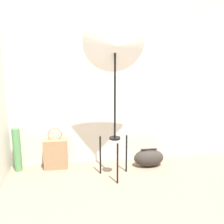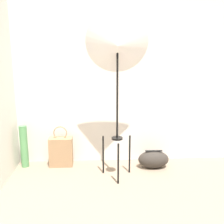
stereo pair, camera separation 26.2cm
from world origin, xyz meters
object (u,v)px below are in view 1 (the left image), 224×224
(tote_bag, at_px, (56,153))
(duffel_bag, at_px, (149,158))
(photo_umbrella, at_px, (115,46))
(paper_roll, at_px, (17,150))

(tote_bag, bearing_deg, duffel_bag, -6.27)
(photo_umbrella, height_order, duffel_bag, photo_umbrella)
(photo_umbrella, distance_m, duffel_bag, 1.46)
(photo_umbrella, relative_size, paper_roll, 3.45)
(tote_bag, xyz_separation_m, paper_roll, (-0.45, -0.01, 0.08))
(photo_umbrella, xyz_separation_m, tote_bag, (-0.68, 0.33, -1.28))
(duffel_bag, bearing_deg, photo_umbrella, -156.20)
(tote_bag, distance_m, duffel_bag, 1.16)
(duffel_bag, bearing_deg, paper_roll, 175.73)
(tote_bag, relative_size, paper_roll, 0.97)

